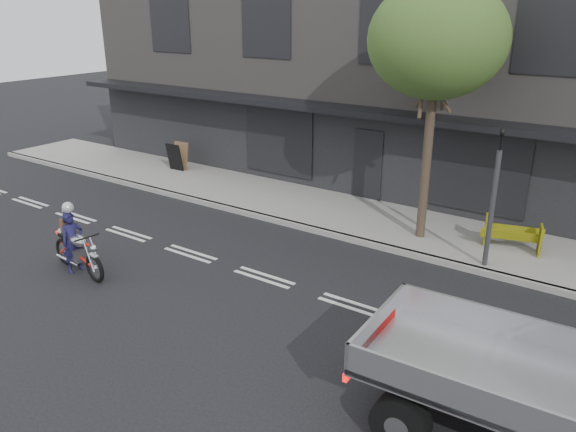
# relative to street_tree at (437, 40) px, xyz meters

# --- Properties ---
(ground) EXTENTS (80.00, 80.00, 0.00)m
(ground) POSITION_rel_street_tree_xyz_m (-2.20, -4.20, -5.28)
(ground) COLOR black
(ground) RESTS_ON ground
(sidewalk) EXTENTS (32.00, 3.20, 0.15)m
(sidewalk) POSITION_rel_street_tree_xyz_m (-2.20, 0.50, -5.20)
(sidewalk) COLOR gray
(sidewalk) RESTS_ON ground
(kerb) EXTENTS (32.00, 0.20, 0.15)m
(kerb) POSITION_rel_street_tree_xyz_m (-2.20, -1.10, -5.20)
(kerb) COLOR gray
(kerb) RESTS_ON ground
(building_main) EXTENTS (26.00, 10.00, 8.00)m
(building_main) POSITION_rel_street_tree_xyz_m (-2.20, 7.10, -1.28)
(building_main) COLOR slate
(building_main) RESTS_ON ground
(street_tree) EXTENTS (3.40, 3.40, 6.74)m
(street_tree) POSITION_rel_street_tree_xyz_m (0.00, 0.00, 0.00)
(street_tree) COLOR #382B21
(street_tree) RESTS_ON ground
(traffic_light_pole) EXTENTS (0.12, 0.12, 3.50)m
(traffic_light_pole) POSITION_rel_street_tree_xyz_m (2.00, -0.85, -3.63)
(traffic_light_pole) COLOR #2D2D30
(traffic_light_pole) RESTS_ON ground
(motorcycle) EXTENTS (2.13, 0.62, 1.10)m
(motorcycle) POSITION_rel_street_tree_xyz_m (-6.05, -6.49, -4.71)
(motorcycle) COLOR black
(motorcycle) RESTS_ON ground
(rider) EXTENTS (0.43, 0.59, 1.51)m
(rider) POSITION_rel_street_tree_xyz_m (-6.20, -6.49, -4.52)
(rider) COLOR #17163E
(rider) RESTS_ON ground
(construction_barrier) EXTENTS (1.55, 0.93, 0.81)m
(construction_barrier) POSITION_rel_street_tree_xyz_m (2.26, 0.31, -4.72)
(construction_barrier) COLOR #D6D30B
(construction_barrier) RESTS_ON sidewalk
(sandwich_board) EXTENTS (0.68, 0.47, 1.05)m
(sandwich_board) POSITION_rel_street_tree_xyz_m (-10.22, 0.89, -4.60)
(sandwich_board) COLOR black
(sandwich_board) RESTS_ON sidewalk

